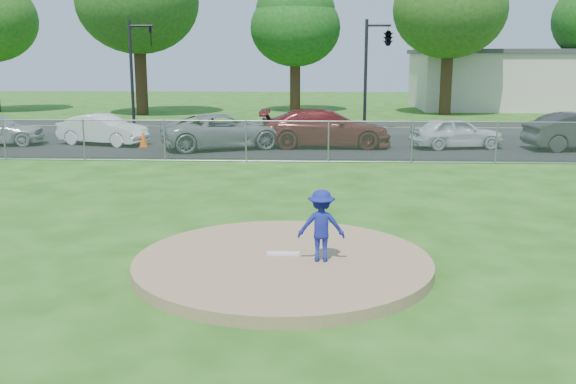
# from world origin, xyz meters

# --- Properties ---
(ground) EXTENTS (120.00, 120.00, 0.00)m
(ground) POSITION_xyz_m (0.00, 10.00, 0.00)
(ground) COLOR #1C4E11
(ground) RESTS_ON ground
(pitchers_mound) EXTENTS (5.40, 5.40, 0.20)m
(pitchers_mound) POSITION_xyz_m (0.00, 0.00, 0.10)
(pitchers_mound) COLOR #8F704E
(pitchers_mound) RESTS_ON ground
(pitching_rubber) EXTENTS (0.60, 0.15, 0.04)m
(pitching_rubber) POSITION_xyz_m (0.00, 0.20, 0.22)
(pitching_rubber) COLOR white
(pitching_rubber) RESTS_ON pitchers_mound
(chain_link_fence) EXTENTS (40.00, 0.06, 1.50)m
(chain_link_fence) POSITION_xyz_m (0.00, 12.00, 0.75)
(chain_link_fence) COLOR gray
(chain_link_fence) RESTS_ON ground
(parking_lot) EXTENTS (50.00, 8.00, 0.01)m
(parking_lot) POSITION_xyz_m (0.00, 16.50, 0.01)
(parking_lot) COLOR black
(parking_lot) RESTS_ON ground
(street) EXTENTS (60.00, 7.00, 0.01)m
(street) POSITION_xyz_m (0.00, 24.00, 0.00)
(street) COLOR black
(street) RESTS_ON ground
(commercial_building) EXTENTS (16.40, 9.40, 4.30)m
(commercial_building) POSITION_xyz_m (16.00, 38.00, 2.16)
(commercial_building) COLOR beige
(commercial_building) RESTS_ON ground
(tree_center) EXTENTS (6.16, 6.16, 9.84)m
(tree_center) POSITION_xyz_m (-1.00, 34.00, 6.47)
(tree_center) COLOR #392015
(tree_center) RESTS_ON ground
(traffic_signal_left) EXTENTS (1.28, 0.20, 5.60)m
(traffic_signal_left) POSITION_xyz_m (-8.76, 22.00, 3.36)
(traffic_signal_left) COLOR black
(traffic_signal_left) RESTS_ON ground
(traffic_signal_center) EXTENTS (1.42, 2.48, 5.60)m
(traffic_signal_center) POSITION_xyz_m (3.97, 22.00, 4.61)
(traffic_signal_center) COLOR black
(traffic_signal_center) RESTS_ON ground
(pitcher) EXTENTS (0.84, 0.48, 1.29)m
(pitcher) POSITION_xyz_m (0.69, -0.12, 0.85)
(pitcher) COLOR navy
(pitcher) RESTS_ON pitchers_mound
(traffic_cone) EXTENTS (0.36, 0.36, 0.71)m
(traffic_cone) POSITION_xyz_m (-6.80, 15.69, 0.36)
(traffic_cone) COLOR #FF5D0D
(traffic_cone) RESTS_ON parking_lot
(parked_car_white) EXTENTS (4.19, 2.47, 1.30)m
(parked_car_white) POSITION_xyz_m (-8.75, 16.35, 0.66)
(parked_car_white) COLOR white
(parked_car_white) RESTS_ON parking_lot
(parked_car_gray) EXTENTS (5.71, 4.15, 1.44)m
(parked_car_gray) POSITION_xyz_m (-3.29, 15.40, 0.73)
(parked_car_gray) COLOR gray
(parked_car_gray) RESTS_ON parking_lot
(parked_car_darkred) EXTENTS (5.56, 2.34, 1.60)m
(parked_car_darkred) POSITION_xyz_m (0.92, 16.06, 0.81)
(parked_car_darkred) COLOR #5D1718
(parked_car_darkred) RESTS_ON parking_lot
(parked_car_pearl) EXTENTS (4.02, 2.20, 1.30)m
(parked_car_pearl) POSITION_xyz_m (6.41, 15.95, 0.66)
(parked_car_pearl) COLOR silver
(parked_car_pearl) RESTS_ON parking_lot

